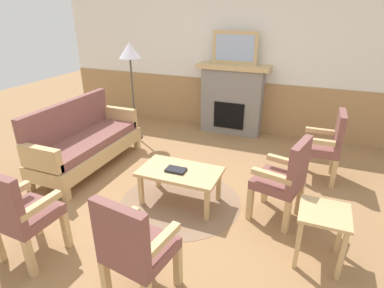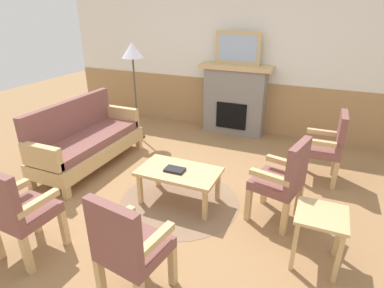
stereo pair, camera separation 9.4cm
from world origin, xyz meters
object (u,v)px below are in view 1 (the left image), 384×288
object	(u,v)px
coffee_table	(180,174)
book_on_table	(176,170)
armchair_near_fireplace	(285,177)
armchair_front_left	(134,246)
couch	(85,142)
armchair_by_window_left	(327,143)
fireplace	(232,99)
side_table	(323,222)
floor_lamp_by_couch	(130,57)
armchair_front_center	(19,211)
framed_picture	(235,48)

from	to	relation	value
coffee_table	book_on_table	bearing A→B (deg)	-135.68
armchair_near_fireplace	armchair_front_left	world-z (taller)	same
couch	armchair_by_window_left	size ratio (longest dim) A/B	1.84
armchair_by_window_left	fireplace	bearing A→B (deg)	142.84
armchair_by_window_left	side_table	distance (m)	1.68
fireplace	floor_lamp_by_couch	distance (m)	1.97
couch	armchair_front_left	xyz separation A→B (m)	(1.92, -1.74, 0.14)
armchair_by_window_left	armchair_front_center	bearing A→B (deg)	-133.55
side_table	book_on_table	bearing A→B (deg)	167.34
coffee_table	armchair_by_window_left	bearing A→B (deg)	38.69
book_on_table	armchair_front_left	distance (m)	1.40
armchair_front_left	side_table	bearing A→B (deg)	36.45
armchair_by_window_left	armchair_front_center	world-z (taller)	same
coffee_table	book_on_table	size ratio (longest dim) A/B	4.10
couch	armchair_front_left	distance (m)	2.60
armchair_front_center	side_table	bearing A→B (deg)	21.52
fireplace	armchair_near_fireplace	size ratio (longest dim) A/B	1.33
coffee_table	armchair_front_center	bearing A→B (deg)	-124.20
fireplace	armchair_front_left	bearing A→B (deg)	-85.64
framed_picture	book_on_table	world-z (taller)	framed_picture
side_table	floor_lamp_by_couch	world-z (taller)	floor_lamp_by_couch
coffee_table	armchair_near_fireplace	distance (m)	1.20
armchair_near_fireplace	armchair_front_center	bearing A→B (deg)	-144.45
framed_picture	armchair_front_center	size ratio (longest dim) A/B	0.82
coffee_table	armchair_front_left	size ratio (longest dim) A/B	0.98
fireplace	armchair_front_left	size ratio (longest dim) A/B	1.33
armchair_near_fireplace	armchair_by_window_left	world-z (taller)	same
floor_lamp_by_couch	armchair_front_left	bearing A→B (deg)	-58.46
couch	armchair_near_fireplace	bearing A→B (deg)	-4.41
couch	coffee_table	bearing A→B (deg)	-11.53
armchair_by_window_left	couch	bearing A→B (deg)	-164.07
book_on_table	side_table	size ratio (longest dim) A/B	0.43
couch	armchair_front_center	world-z (taller)	same
coffee_table	armchair_near_fireplace	world-z (taller)	armchair_near_fireplace
armchair_near_fireplace	framed_picture	bearing A→B (deg)	117.30
fireplace	armchair_front_left	distance (m)	3.95
armchair_by_window_left	framed_picture	bearing A→B (deg)	142.84
framed_picture	armchair_front_left	size ratio (longest dim) A/B	0.82
coffee_table	side_table	distance (m)	1.64
coffee_table	fireplace	bearing A→B (deg)	91.42
armchair_front_left	armchair_front_center	bearing A→B (deg)	-179.77
floor_lamp_by_couch	coffee_table	bearing A→B (deg)	-44.88
framed_picture	side_table	world-z (taller)	framed_picture
framed_picture	coffee_table	size ratio (longest dim) A/B	0.83
floor_lamp_by_couch	armchair_by_window_left	bearing A→B (deg)	-5.66
coffee_table	floor_lamp_by_couch	bearing A→B (deg)	135.12
armchair_front_center	floor_lamp_by_couch	xyz separation A→B (m)	(-0.65, 3.00, 0.91)
armchair_by_window_left	floor_lamp_by_couch	size ratio (longest dim) A/B	0.58
armchair_front_center	floor_lamp_by_couch	size ratio (longest dim) A/B	0.58
armchair_front_center	side_table	size ratio (longest dim) A/B	1.78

